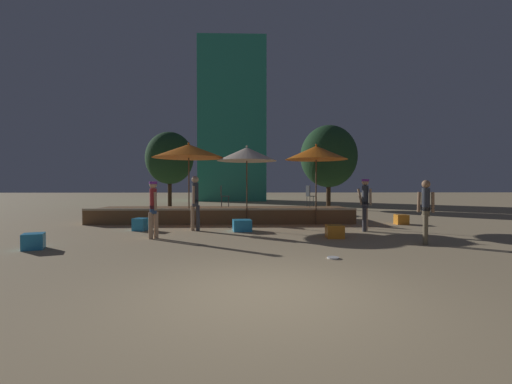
{
  "coord_description": "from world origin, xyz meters",
  "views": [
    {
      "loc": [
        -0.27,
        -4.93,
        1.61
      ],
      "look_at": [
        0.0,
        5.12,
        1.37
      ],
      "focal_mm": 24.0,
      "sensor_mm": 36.0,
      "label": 1
    }
  ],
  "objects_px": {
    "cube_seat_2": "(335,231)",
    "person_2": "(195,200)",
    "patio_umbrella_1": "(316,153)",
    "person_0": "(426,210)",
    "person_1": "(153,207)",
    "cube_seat_4": "(33,241)",
    "person_3": "(365,201)",
    "cube_seat_3": "(141,224)",
    "background_tree_0": "(170,158)",
    "cube_seat_0": "(401,219)",
    "patio_umbrella_0": "(247,154)",
    "bistro_chair_0": "(310,194)",
    "bistro_chair_1": "(223,194)",
    "cube_seat_1": "(242,225)",
    "patio_umbrella_2": "(189,151)",
    "background_tree_1": "(329,156)",
    "frisbee_disc": "(333,258)"
  },
  "relations": [
    {
      "from": "cube_seat_4",
      "to": "person_1",
      "type": "bearing_deg",
      "value": 31.85
    },
    {
      "from": "patio_umbrella_1",
      "to": "background_tree_0",
      "type": "bearing_deg",
      "value": 126.23
    },
    {
      "from": "patio_umbrella_2",
      "to": "cube_seat_3",
      "type": "height_order",
      "value": "patio_umbrella_2"
    },
    {
      "from": "cube_seat_4",
      "to": "cube_seat_3",
      "type": "bearing_deg",
      "value": 64.6
    },
    {
      "from": "bistro_chair_0",
      "to": "bistro_chair_1",
      "type": "bearing_deg",
      "value": 73.53
    },
    {
      "from": "bistro_chair_1",
      "to": "frisbee_disc",
      "type": "xyz_separation_m",
      "value": [
        2.87,
        -7.19,
        -1.17
      ]
    },
    {
      "from": "patio_umbrella_0",
      "to": "person_3",
      "type": "relative_size",
      "value": 1.76
    },
    {
      "from": "cube_seat_0",
      "to": "patio_umbrella_2",
      "type": "bearing_deg",
      "value": 178.65
    },
    {
      "from": "bistro_chair_0",
      "to": "cube_seat_3",
      "type": "bearing_deg",
      "value": 96.79
    },
    {
      "from": "patio_umbrella_1",
      "to": "cube_seat_2",
      "type": "distance_m",
      "value": 4.24
    },
    {
      "from": "patio_umbrella_0",
      "to": "cube_seat_0",
      "type": "height_order",
      "value": "patio_umbrella_0"
    },
    {
      "from": "cube_seat_0",
      "to": "background_tree_0",
      "type": "xyz_separation_m",
      "value": [
        -11.73,
        11.23,
        3.28
      ]
    },
    {
      "from": "patio_umbrella_1",
      "to": "person_1",
      "type": "xyz_separation_m",
      "value": [
        -5.48,
        -3.32,
        -1.89
      ]
    },
    {
      "from": "patio_umbrella_1",
      "to": "background_tree_1",
      "type": "height_order",
      "value": "background_tree_1"
    },
    {
      "from": "cube_seat_1",
      "to": "cube_seat_2",
      "type": "height_order",
      "value": "cube_seat_1"
    },
    {
      "from": "patio_umbrella_1",
      "to": "person_0",
      "type": "relative_size",
      "value": 1.86
    },
    {
      "from": "patio_umbrella_2",
      "to": "person_3",
      "type": "bearing_deg",
      "value": -19.17
    },
    {
      "from": "cube_seat_2",
      "to": "person_2",
      "type": "relative_size",
      "value": 0.28
    },
    {
      "from": "cube_seat_2",
      "to": "cube_seat_3",
      "type": "xyz_separation_m",
      "value": [
        -6.29,
        1.78,
        0.02
      ]
    },
    {
      "from": "patio_umbrella_0",
      "to": "person_1",
      "type": "height_order",
      "value": "patio_umbrella_0"
    },
    {
      "from": "patio_umbrella_1",
      "to": "patio_umbrella_2",
      "type": "height_order",
      "value": "patio_umbrella_2"
    },
    {
      "from": "background_tree_0",
      "to": "cube_seat_0",
      "type": "bearing_deg",
      "value": -43.75
    },
    {
      "from": "person_0",
      "to": "cube_seat_3",
      "type": "bearing_deg",
      "value": -80.8
    },
    {
      "from": "person_2",
      "to": "bistro_chair_0",
      "type": "xyz_separation_m",
      "value": [
        4.43,
        2.57,
        0.13
      ]
    },
    {
      "from": "person_2",
      "to": "background_tree_0",
      "type": "height_order",
      "value": "background_tree_0"
    },
    {
      "from": "person_1",
      "to": "person_3",
      "type": "height_order",
      "value": "person_3"
    },
    {
      "from": "cube_seat_1",
      "to": "person_3",
      "type": "height_order",
      "value": "person_3"
    },
    {
      "from": "person_1",
      "to": "cube_seat_4",
      "type": "bearing_deg",
      "value": -4.87
    },
    {
      "from": "person_3",
      "to": "person_0",
      "type": "bearing_deg",
      "value": -128.96
    },
    {
      "from": "cube_seat_4",
      "to": "bistro_chair_0",
      "type": "xyz_separation_m",
      "value": [
        7.91,
        5.82,
        1.0
      ]
    },
    {
      "from": "cube_seat_3",
      "to": "person_0",
      "type": "bearing_deg",
      "value": -19.12
    },
    {
      "from": "person_1",
      "to": "bistro_chair_0",
      "type": "bearing_deg",
      "value": -178.47
    },
    {
      "from": "patio_umbrella_2",
      "to": "cube_seat_1",
      "type": "height_order",
      "value": "patio_umbrella_2"
    },
    {
      "from": "patio_umbrella_2",
      "to": "background_tree_1",
      "type": "relative_size",
      "value": 0.61
    },
    {
      "from": "person_2",
      "to": "person_3",
      "type": "xyz_separation_m",
      "value": [
        5.79,
        -0.3,
        -0.04
      ]
    },
    {
      "from": "bistro_chair_1",
      "to": "cube_seat_4",
      "type": "bearing_deg",
      "value": 143.29
    },
    {
      "from": "person_2",
      "to": "background_tree_0",
      "type": "distance_m",
      "value": 13.68
    },
    {
      "from": "cube_seat_2",
      "to": "cube_seat_4",
      "type": "distance_m",
      "value": 8.04
    },
    {
      "from": "patio_umbrella_0",
      "to": "cube_seat_4",
      "type": "distance_m",
      "value": 7.66
    },
    {
      "from": "patio_umbrella_2",
      "to": "cube_seat_4",
      "type": "bearing_deg",
      "value": -119.78
    },
    {
      "from": "cube_seat_2",
      "to": "person_0",
      "type": "distance_m",
      "value": 2.54
    },
    {
      "from": "person_3",
      "to": "cube_seat_0",
      "type": "bearing_deg",
      "value": -12.75
    },
    {
      "from": "person_2",
      "to": "frisbee_disc",
      "type": "relative_size",
      "value": 7.35
    },
    {
      "from": "person_2",
      "to": "cube_seat_2",
      "type": "bearing_deg",
      "value": -12.24
    },
    {
      "from": "person_1",
      "to": "background_tree_1",
      "type": "relative_size",
      "value": 0.31
    },
    {
      "from": "cube_seat_0",
      "to": "background_tree_1",
      "type": "relative_size",
      "value": 0.09
    },
    {
      "from": "patio_umbrella_0",
      "to": "cube_seat_4",
      "type": "bearing_deg",
      "value": -136.85
    },
    {
      "from": "patio_umbrella_0",
      "to": "person_1",
      "type": "distance_m",
      "value": 4.72
    },
    {
      "from": "cube_seat_4",
      "to": "person_2",
      "type": "relative_size",
      "value": 0.32
    },
    {
      "from": "patio_umbrella_1",
      "to": "bistro_chair_1",
      "type": "bearing_deg",
      "value": 164.21
    }
  ]
}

